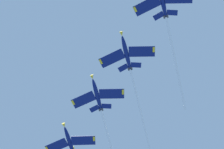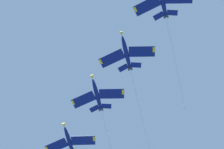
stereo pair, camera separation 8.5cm
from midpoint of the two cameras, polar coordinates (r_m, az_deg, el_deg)
jet_lead at (r=118.36m, az=9.24°, el=7.84°), size 44.26×20.17×17.41m
jet_second at (r=120.90m, az=3.36°, el=-0.37°), size 50.01×20.17×18.76m
jet_third at (r=128.22m, az=-1.19°, el=-8.04°), size 51.53×20.17×20.19m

